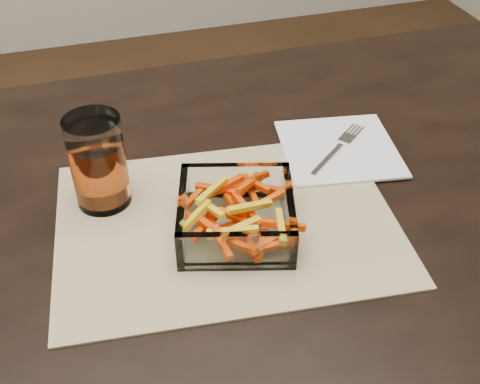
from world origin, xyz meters
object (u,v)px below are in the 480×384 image
fork (339,147)px  tumbler (99,165)px  dining_table (177,269)px  glass_bowl (236,217)px

fork → tumbler: bearing=-126.9°
tumbler → fork: tumbler is taller
dining_table → fork: size_ratio=12.11×
glass_bowl → tumbler: bearing=144.0°
dining_table → fork: 0.31m
dining_table → fork: (0.28, 0.09, 0.10)m
dining_table → tumbler: (-0.08, 0.07, 0.15)m
dining_table → fork: bearing=17.4°
dining_table → glass_bowl: (0.08, -0.04, 0.11)m
tumbler → dining_table: bearing=-41.9°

